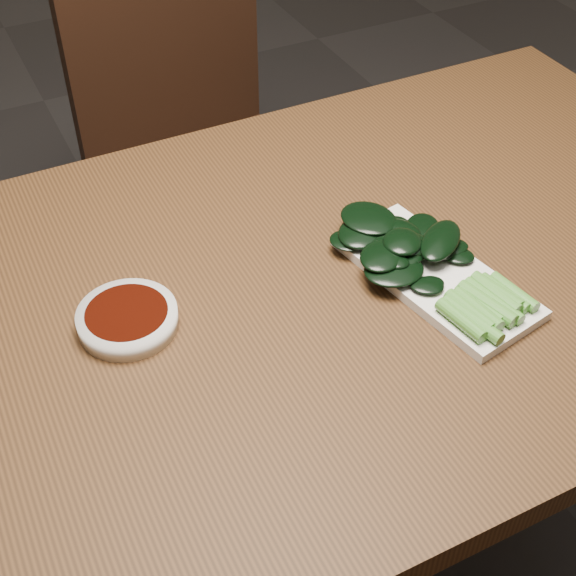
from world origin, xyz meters
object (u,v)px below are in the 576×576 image
at_px(sauce_bowl, 128,318).
at_px(gai_lan, 419,258).
at_px(serving_plate, 435,276).
at_px(table, 301,320).
at_px(chair_far, 201,150).

relative_size(sauce_bowl, gai_lan, 0.39).
xyz_separation_m(serving_plate, gai_lan, (-0.01, 0.02, 0.02)).
relative_size(table, serving_plate, 4.77).
bearing_deg(gai_lan, table, 159.40).
relative_size(table, chair_far, 1.57).
bearing_deg(sauce_bowl, serving_plate, -14.29).
distance_m(sauce_bowl, serving_plate, 0.39).
distance_m(table, sauce_bowl, 0.24).
bearing_deg(gai_lan, sauce_bowl, 168.60).
height_order(sauce_bowl, serving_plate, sauce_bowl).
relative_size(chair_far, gai_lan, 2.88).
bearing_deg(chair_far, gai_lan, -97.18).
height_order(table, chair_far, chair_far).
bearing_deg(table, gai_lan, -20.60).
height_order(chair_far, sauce_bowl, chair_far).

